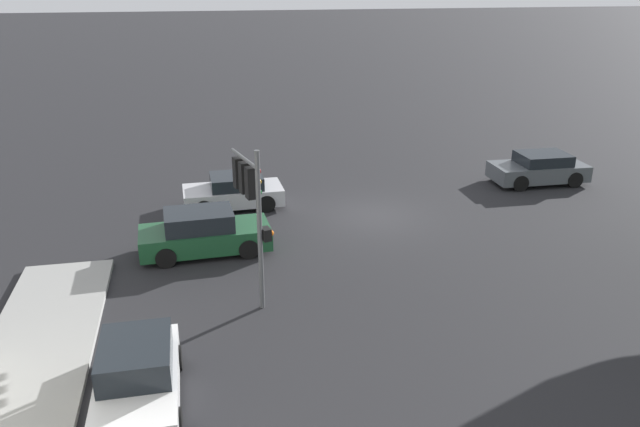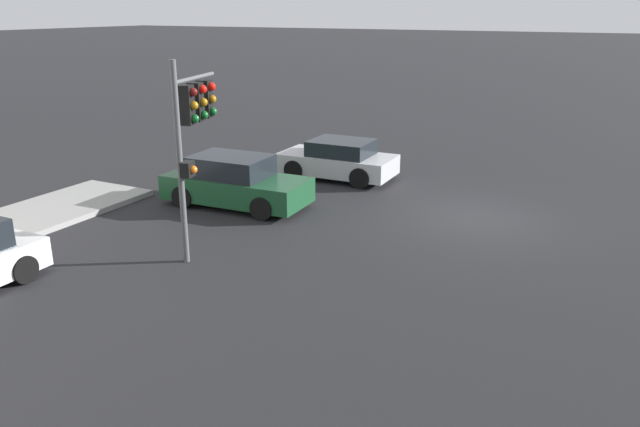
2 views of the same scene
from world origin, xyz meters
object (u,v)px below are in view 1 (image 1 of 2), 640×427
(traffic_signal, at_px, (250,191))
(crossing_car_1, at_px, (234,192))
(crossing_car_0, at_px, (204,233))
(crossing_car_2, at_px, (539,169))
(parked_car_0, at_px, (138,377))

(traffic_signal, xyz_separation_m, crossing_car_1, (-0.01, -7.74, -2.63))
(traffic_signal, height_order, crossing_car_1, traffic_signal)
(crossing_car_0, bearing_deg, crossing_car_2, 14.24)
(crossing_car_1, height_order, crossing_car_2, crossing_car_2)
(crossing_car_0, bearing_deg, crossing_car_1, 69.76)
(crossing_car_0, distance_m, parked_car_0, 8.08)
(crossing_car_1, height_order, parked_car_0, parked_car_0)
(traffic_signal, xyz_separation_m, crossing_car_2, (-13.88, -8.08, -2.61))
(traffic_signal, bearing_deg, crossing_car_2, 16.27)
(crossing_car_0, xyz_separation_m, crossing_car_1, (-1.36, -4.31, -0.06))
(traffic_signal, height_order, crossing_car_2, traffic_signal)
(crossing_car_1, bearing_deg, traffic_signal, 88.47)
(parked_car_0, bearing_deg, traffic_signal, 145.53)
(traffic_signal, xyz_separation_m, parked_car_0, (3.05, 4.47, -2.60))
(crossing_car_1, bearing_deg, parked_car_0, 74.49)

